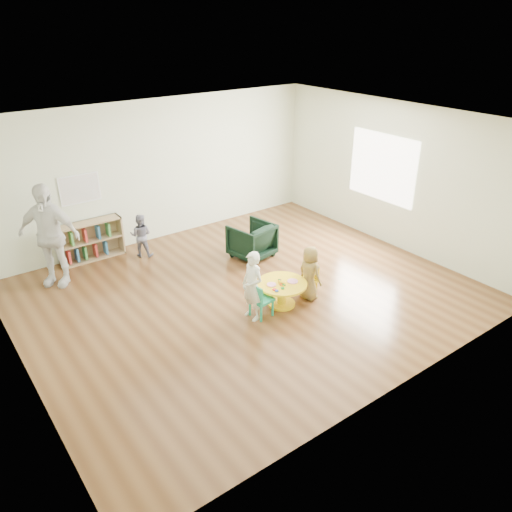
# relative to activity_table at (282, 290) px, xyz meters

# --- Properties ---
(room) EXTENTS (7.10, 7.00, 2.80)m
(room) POSITION_rel_activity_table_xyz_m (-0.23, 0.61, 1.62)
(room) COLOR #58351B
(room) RESTS_ON ground
(activity_table) EXTENTS (0.80, 0.80, 0.44)m
(activity_table) POSITION_rel_activity_table_xyz_m (0.00, 0.00, 0.00)
(activity_table) COLOR yellow
(activity_table) RESTS_ON ground
(kid_chair_left) EXTENTS (0.34, 0.34, 0.58)m
(kid_chair_left) POSITION_rel_activity_table_xyz_m (-0.50, -0.07, 0.03)
(kid_chair_left) COLOR #1C9C6C
(kid_chair_left) RESTS_ON ground
(kid_chair_right) EXTENTS (0.30, 0.30, 0.52)m
(kid_chair_right) POSITION_rel_activity_table_xyz_m (0.59, 0.02, 0.00)
(kid_chair_right) COLOR yellow
(kid_chair_right) RESTS_ON ground
(bookshelf) EXTENTS (1.20, 0.30, 0.75)m
(bookshelf) POSITION_rel_activity_table_xyz_m (-1.85, 3.47, 0.09)
(bookshelf) COLOR #9F8158
(bookshelf) RESTS_ON ground
(alphabet_poster) EXTENTS (0.74, 0.01, 0.54)m
(alphabet_poster) POSITION_rel_activity_table_xyz_m (-1.84, 3.59, 1.07)
(alphabet_poster) COLOR white
(alphabet_poster) RESTS_ON ground
(armchair) EXTENTS (0.85, 0.87, 0.67)m
(armchair) POSITION_rel_activity_table_xyz_m (0.65, 1.71, 0.06)
(armchair) COLOR black
(armchair) RESTS_ON ground
(child_left) EXTENTS (0.28, 0.41, 1.10)m
(child_left) POSITION_rel_activity_table_xyz_m (-0.60, -0.02, 0.27)
(child_left) COLOR white
(child_left) RESTS_ON ground
(child_right) EXTENTS (0.32, 0.47, 0.91)m
(child_right) POSITION_rel_activity_table_xyz_m (0.49, -0.09, 0.18)
(child_right) COLOR gold
(child_right) RESTS_ON ground
(toddler) EXTENTS (0.52, 0.51, 0.85)m
(toddler) POSITION_rel_activity_table_xyz_m (-1.02, 3.00, 0.15)
(toddler) COLOR #17173A
(toddler) RESTS_ON ground
(adult_caretaker) EXTENTS (1.07, 1.04, 1.80)m
(adult_caretaker) POSITION_rel_activity_table_xyz_m (-2.67, 2.88, 0.62)
(adult_caretaker) COLOR white
(adult_caretaker) RESTS_ON ground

